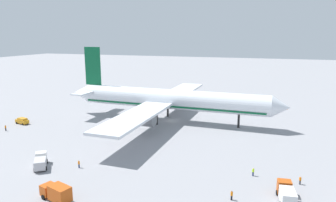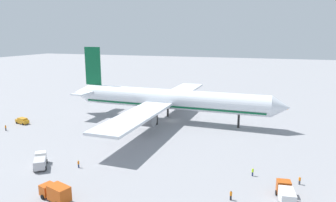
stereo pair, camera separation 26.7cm
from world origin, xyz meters
name	(u,v)px [view 1 (the left image)]	position (x,y,z in m)	size (l,w,h in m)	color
ground_plane	(171,121)	(0.00, 0.00, 0.00)	(600.00, 600.00, 0.00)	gray
airliner	(168,100)	(-1.29, -0.01, 7.26)	(74.09, 76.22, 23.94)	silver
service_truck_0	(286,193)	(34.40, -41.58, 1.54)	(3.30, 6.55, 2.77)	#BF4C14
service_truck_1	(57,192)	(-2.95, -54.07, 1.60)	(6.65, 4.02, 2.99)	#BF4C14
service_truck_2	(41,161)	(-15.31, -43.67, 1.40)	(5.48, 6.28, 2.67)	white
service_van	(22,121)	(-44.37, -18.48, 1.03)	(4.84, 2.69, 1.97)	orange
baggage_cart_0	(203,94)	(0.18, 47.81, 0.80)	(2.50, 3.47, 1.46)	gray
ground_worker_0	(79,164)	(-7.36, -41.25, 0.85)	(0.55, 0.55, 1.68)	navy
ground_worker_1	(300,180)	(37.13, -34.06, 0.82)	(0.55, 0.55, 1.63)	#3F3F47
ground_worker_2	(232,195)	(25.48, -44.08, 0.89)	(0.46, 0.46, 1.74)	black
ground_worker_3	(253,172)	(28.38, -33.21, 0.89)	(0.42, 0.42, 1.75)	navy
ground_worker_4	(6,128)	(-43.48, -25.93, 0.91)	(0.56, 0.56, 1.79)	black
traffic_cone_0	(287,109)	(37.05, 29.84, 0.28)	(0.36, 0.36, 0.55)	orange
traffic_cone_1	(112,99)	(-35.29, 23.74, 0.28)	(0.36, 0.36, 0.55)	orange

